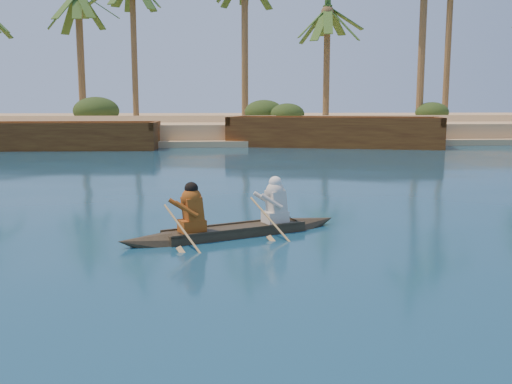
{
  "coord_description": "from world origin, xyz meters",
  "views": [
    {
      "loc": [
        7.28,
        -11.7,
        2.52
      ],
      "look_at": [
        8.53,
        0.26,
        0.67
      ],
      "focal_mm": 40.0,
      "sensor_mm": 36.0,
      "label": 1
    }
  ],
  "objects": [
    {
      "name": "sandy_embankment",
      "position": [
        0.0,
        46.89,
        0.53
      ],
      "size": [
        150.0,
        51.0,
        1.5
      ],
      "color": "tan",
      "rests_on": "ground"
    },
    {
      "name": "palm_grove",
      "position": [
        0.0,
        35.0,
        8.0
      ],
      "size": [
        110.0,
        14.0,
        16.0
      ],
      "primitive_type": null,
      "color": "#30521D",
      "rests_on": "ground"
    },
    {
      "name": "barge_mid",
      "position": [
        -0.39,
        22.0,
        0.63
      ],
      "size": [
        11.0,
        4.11,
        1.81
      ],
      "rotation": [
        0.0,
        0.0,
        -0.05
      ],
      "color": "brown",
      "rests_on": "ground"
    },
    {
      "name": "barge_right",
      "position": [
        15.63,
        22.53,
        0.74
      ],
      "size": [
        13.3,
        7.8,
        2.1
      ],
      "rotation": [
        0.0,
        0.0,
        -0.31
      ],
      "color": "brown",
      "rests_on": "ground"
    },
    {
      "name": "shrub_cluster",
      "position": [
        0.0,
        31.5,
        1.2
      ],
      "size": [
        100.0,
        6.0,
        2.4
      ],
      "primitive_type": null,
      "color": "#243A15",
      "rests_on": "ground"
    },
    {
      "name": "canoe",
      "position": [
        8.0,
        -0.89,
        0.24
      ],
      "size": [
        4.51,
        2.29,
        1.27
      ],
      "rotation": [
        0.0,
        0.0,
        0.38
      ],
      "color": "#382E1E",
      "rests_on": "ground"
    }
  ]
}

